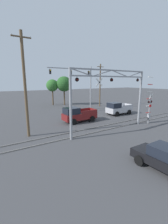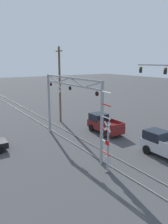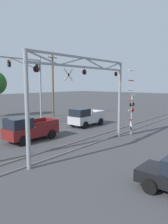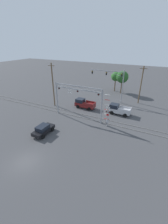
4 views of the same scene
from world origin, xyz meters
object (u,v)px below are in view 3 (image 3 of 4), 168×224
Objects in this scene: pickup_truck_following at (85,117)px; utility_pole_right at (53,84)px; crossing_signal_mast at (132,113)px; pickup_truck_lead at (29,129)px; traffic_signal_span at (28,77)px; crossing_gantry at (84,89)px.

utility_pole_right is (2.92, 8.82, 3.84)m from pickup_truck_following.
pickup_truck_lead is (-7.86, 5.84, -1.11)m from crossing_signal_mast.
traffic_signal_span is at bearing 53.61° from pickup_truck_lead.
pickup_truck_lead is (-5.29, -7.18, -4.73)m from traffic_signal_span.
crossing_gantry is at bearing -76.82° from pickup_truck_lead.
traffic_signal_span is 8.80m from pickup_truck_following.
crossing_gantry is 9.82m from pickup_truck_following.
traffic_signal_span is 6.42m from utility_pole_right.
pickup_truck_following is at bearing -108.35° from utility_pole_right.
pickup_truck_lead is (-1.24, 5.31, -3.55)m from crossing_gantry.
crossing_signal_mast is (6.62, -0.53, -2.43)m from crossing_gantry.
utility_pole_right is at bearing 55.36° from crossing_gantry.
pickup_truck_following is 0.50× the size of utility_pole_right.
crossing_signal_mast is 1.29× the size of pickup_truck_lead.
traffic_signal_span reaches higher than crossing_gantry.
traffic_signal_span reaches higher than pickup_truck_lead.
traffic_signal_span is 0.95× the size of utility_pole_right.
pickup_truck_lead is 15.10m from utility_pole_right.
pickup_truck_lead is at bearing 103.18° from crossing_gantry.
crossing_signal_mast is 1.34× the size of pickup_truck_following.
utility_pole_right is at bearing 71.65° from pickup_truck_following.
crossing_gantry reaches higher than crossing_signal_mast.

